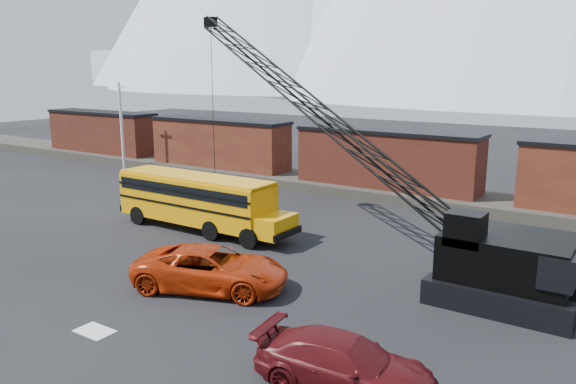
% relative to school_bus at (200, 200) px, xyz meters
% --- Properties ---
extents(ground, '(160.00, 160.00, 0.00)m').
position_rel_school_bus_xyz_m(ground, '(5.17, -7.70, -1.79)').
color(ground, black).
rests_on(ground, ground).
extents(gravel_berm, '(120.00, 5.00, 0.70)m').
position_rel_school_bus_xyz_m(gravel_berm, '(5.17, 14.30, -1.44)').
color(gravel_berm, '#413D35').
rests_on(gravel_berm, ground).
extents(boxcar_west_far, '(13.70, 3.10, 4.17)m').
position_rel_school_bus_xyz_m(boxcar_west_far, '(-26.83, 14.30, 0.97)').
color(boxcar_west_far, '#4C1D15').
rests_on(boxcar_west_far, gravel_berm).
extents(boxcar_west_near, '(13.70, 3.10, 4.17)m').
position_rel_school_bus_xyz_m(boxcar_west_near, '(-10.83, 14.30, 0.97)').
color(boxcar_west_near, '#431A13').
rests_on(boxcar_west_near, gravel_berm).
extents(boxcar_mid, '(13.70, 3.10, 4.17)m').
position_rel_school_bus_xyz_m(boxcar_mid, '(5.17, 14.30, 0.97)').
color(boxcar_mid, '#4C1D15').
rests_on(boxcar_mid, gravel_berm).
extents(utility_pole, '(1.40, 0.24, 8.00)m').
position_rel_school_bus_xyz_m(utility_pole, '(-18.83, 10.30, 2.36)').
color(utility_pole, silver).
rests_on(utility_pole, ground).
extents(snow_patch, '(1.40, 0.90, 0.02)m').
position_rel_school_bus_xyz_m(snow_patch, '(5.67, -11.70, -1.78)').
color(snow_patch, silver).
rests_on(snow_patch, ground).
extents(school_bus, '(11.65, 2.65, 3.19)m').
position_rel_school_bus_xyz_m(school_bus, '(0.00, 0.00, 0.00)').
color(school_bus, orange).
rests_on(school_bus, ground).
extents(red_pickup, '(7.15, 5.14, 1.81)m').
position_rel_school_bus_xyz_m(red_pickup, '(6.48, -6.35, -0.89)').
color(red_pickup, '#B52A08').
rests_on(red_pickup, ground).
extents(maroon_suv, '(5.67, 2.84, 1.58)m').
position_rel_school_bus_xyz_m(maroon_suv, '(14.82, -9.95, -1.00)').
color(maroon_suv, '#500E12').
rests_on(maroon_suv, ground).
extents(crawler_crane, '(22.93, 7.61, 12.49)m').
position_rel_school_bus_xyz_m(crawler_crane, '(6.68, 1.77, 5.26)').
color(crawler_crane, black).
rests_on(crawler_crane, ground).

